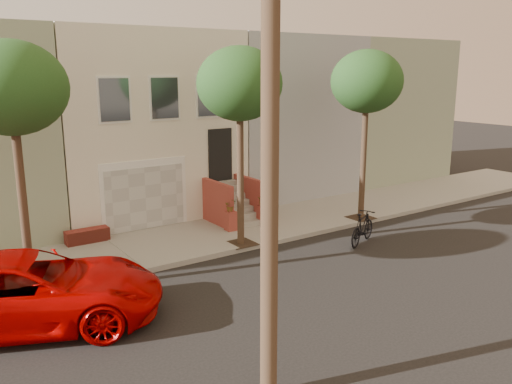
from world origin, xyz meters
TOP-DOWN VIEW (x-y plane):
  - ground at (0.00, 0.00)m, footprint 90.00×90.00m
  - sidewalk at (0.00, 5.35)m, footprint 40.00×3.70m
  - house_row at (0.00, 11.19)m, footprint 33.10×11.70m
  - tree_left at (-5.50, 3.90)m, footprint 2.70×2.57m
  - tree_mid at (1.00, 3.90)m, footprint 2.70×2.57m
  - tree_right at (6.50, 3.90)m, footprint 2.70×2.57m
  - pickup_truck at (-5.93, 2.11)m, footprint 6.68×4.93m
  - motorcycle at (4.60, 1.96)m, footprint 1.92×1.22m

SIDE VIEW (x-z plane):
  - ground at x=0.00m, z-range 0.00..0.00m
  - sidewalk at x=0.00m, z-range 0.00..0.15m
  - motorcycle at x=4.60m, z-range 0.00..1.12m
  - pickup_truck at x=-5.93m, z-range 0.00..1.69m
  - house_row at x=0.00m, z-range 0.14..7.14m
  - tree_left at x=-5.50m, z-range 2.11..8.41m
  - tree_mid at x=1.00m, z-range 2.11..8.41m
  - tree_right at x=6.50m, z-range 2.11..8.41m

